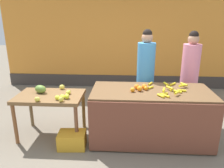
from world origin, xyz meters
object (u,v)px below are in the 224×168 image
at_px(produce_crate, 72,140).
at_px(produce_sack, 102,107).
at_px(vendor_woman_pink_shirt, 189,77).
at_px(vendor_woman_blue_shirt, 145,77).

xyz_separation_m(produce_crate, produce_sack, (0.37, 1.06, 0.14)).
relative_size(vendor_woman_pink_shirt, produce_sack, 3.40).
relative_size(vendor_woman_blue_shirt, produce_crate, 4.18).
xyz_separation_m(vendor_woman_blue_shirt, vendor_woman_pink_shirt, (0.88, 0.10, -0.02)).
distance_m(vendor_woman_blue_shirt, produce_sack, 1.10).
bearing_deg(vendor_woman_pink_shirt, produce_crate, -151.20).
bearing_deg(produce_sack, vendor_woman_pink_shirt, 3.45).
relative_size(vendor_woman_blue_shirt, produce_sack, 3.46).
height_order(vendor_woman_blue_shirt, produce_crate, vendor_woman_blue_shirt).
xyz_separation_m(vendor_woman_pink_shirt, produce_crate, (-2.12, -1.17, -0.78)).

